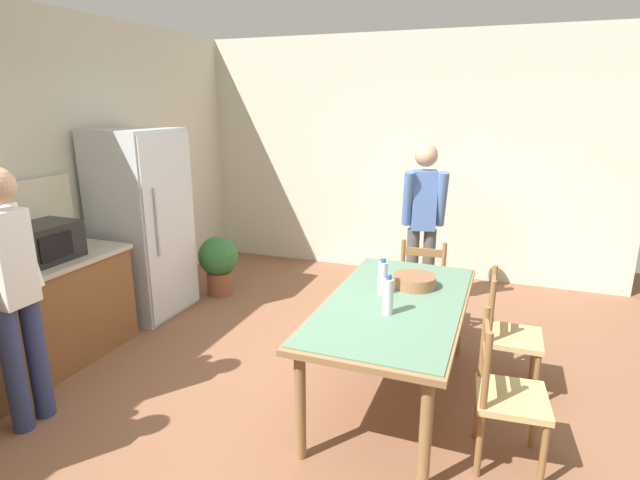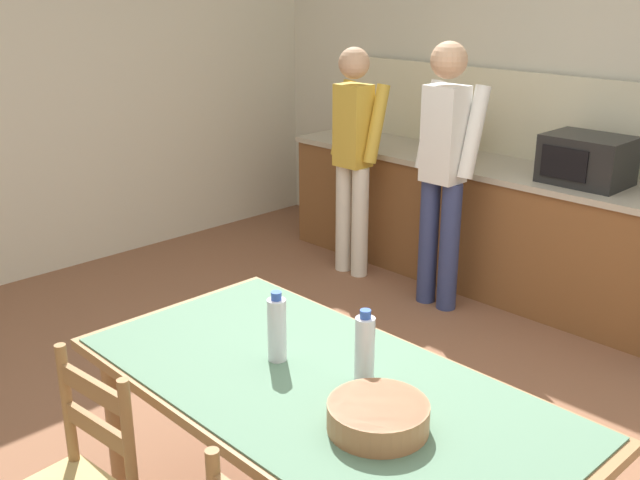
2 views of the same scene
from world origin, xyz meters
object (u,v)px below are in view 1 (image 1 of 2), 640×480
Objects in this scene: chair_side_near_right at (508,335)px; potted_plant at (218,261)px; bottle_near_centre at (388,296)px; person_by_table at (423,218)px; chair_head_end at (423,286)px; serving_bowl at (414,280)px; bottle_off_centre at (383,278)px; person_at_counter at (12,287)px; refrigerator at (142,224)px; chair_side_near_left at (505,395)px; dining_table at (395,311)px; microwave at (43,243)px.

chair_side_near_right reaches higher than potted_plant.
person_by_table reaches higher than bottle_near_centre.
bottle_near_centre reaches higher than chair_head_end.
person_by_table is at bearing 7.10° from serving_bowl.
bottle_off_centre is 2.43m from person_at_counter.
person_by_table is at bearing -80.61° from chair_head_end.
refrigerator is 2.04× the size of chair_side_near_right.
refrigerator is 1.07× the size of person_at_counter.
person_by_table is (2.20, 0.87, 0.52)m from chair_side_near_left.
person_at_counter is 3.59m from person_by_table.
person_at_counter is (-0.71, 2.97, 0.53)m from chair_side_near_left.
dining_table is 6.93× the size of bottle_off_centre.
potted_plant is at bearing -6.16° from chair_head_end.
serving_bowl is 0.19× the size of person_by_table.
bottle_near_centre reaches higher than chair_side_near_left.
chair_side_near_right is at bearing 130.11° from chair_head_end.
person_at_counter is (-1.23, 2.10, 0.09)m from bottle_off_centre.
chair_side_near_right is 1.36× the size of potted_plant.
serving_bowl is 2.72m from person_at_counter.
person_at_counter reaches higher than potted_plant.
chair_head_end is 3.29m from person_at_counter.
chair_side_near_right is at bearing 16.88° from person_by_table.
dining_table is at bearing 86.65° from chair_head_end.
dining_table is at bearing -12.35° from person_by_table.
chair_side_near_left is (-1.12, -3.47, -0.49)m from refrigerator.
chair_side_near_left is 0.52× the size of person_at_counter.
serving_bowl is 0.35× the size of chair_side_near_left.
microwave is (-1.13, 0.02, 0.10)m from refrigerator.
refrigerator reaches higher than microwave.
potted_plant is (0.13, 2.30, -0.06)m from chair_head_end.
chair_head_end is 0.53× the size of person_by_table.
bottle_near_centre is at bearing -157.76° from person_at_counter.
bottle_off_centre is 0.31m from serving_bowl.
serving_bowl reaches higher than potted_plant.
bottle_near_centre is at bearing -108.81° from refrigerator.
person_at_counter is at bearing 117.20° from dining_table.
person_at_counter is (-0.90, 2.21, 0.09)m from bottle_near_centre.
refrigerator is 2.81m from serving_bowl.
bottle_near_centre is 0.40× the size of potted_plant.
bottle_near_centre and bottle_off_centre have the same top height.
potted_plant is (1.03, 2.36, -0.43)m from serving_bowl.
dining_table is at bearing -104.28° from refrigerator.
microwave is at bearing -53.37° from person_at_counter.
potted_plant is (1.26, 2.17, -0.50)m from bottle_off_centre.
refrigerator is 1.90m from person_at_counter.
serving_bowl is 0.18× the size of person_at_counter.
chair_side_near_right is at bearing -61.66° from dining_table.
refrigerator is 3.52m from chair_side_near_right.
serving_bowl is 0.48× the size of potted_plant.
chair_side_near_right is (0.41, -0.77, -0.24)m from dining_table.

